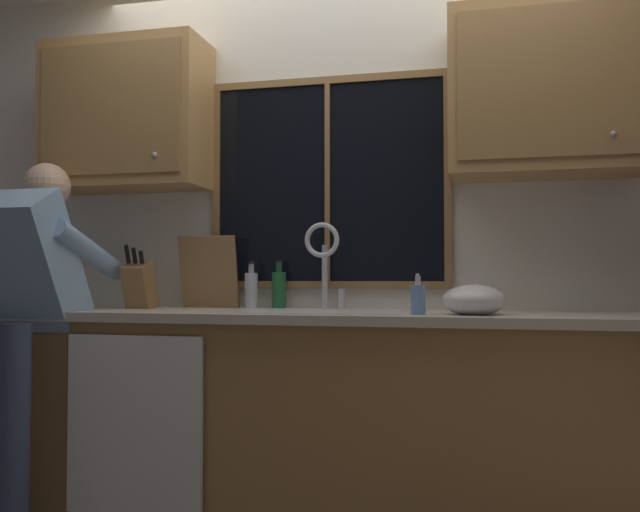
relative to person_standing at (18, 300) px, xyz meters
The scene contains 21 objects.
back_wall 1.52m from the person_standing, 27.80° to the left, with size 5.96×0.12×2.55m, color silver.
window_glass 1.48m from the person_standing, 27.02° to the left, with size 1.10×0.02×0.95m, color black.
window_frame_top 1.73m from the person_standing, 26.64° to the left, with size 1.17×0.02×0.04m, color olive.
window_frame_bottom 1.37m from the person_standing, 26.64° to the left, with size 1.17×0.02×0.04m, color olive.
window_frame_left 1.06m from the person_standing, 43.03° to the left, with size 0.04×0.02×0.95m, color olive.
window_frame_right 1.98m from the person_standing, 18.93° to the left, with size 0.04×0.02×0.95m, color olive.
window_mullion_center 1.48m from the person_standing, 26.57° to the left, with size 0.02×0.02×0.95m, color olive.
lower_cabinet_run 1.46m from the person_standing, 14.63° to the left, with size 3.56×0.58×0.88m, color #A07744.
countertop 1.36m from the person_standing, 13.82° to the left, with size 3.62×0.62×0.04m, color beige.
dishwasher_front 0.75m from the person_standing, ahead, with size 0.60×0.02×0.74m, color white.
upper_cabinet_left 1.03m from the person_standing, 61.91° to the left, with size 0.80×0.36×0.72m.
upper_cabinet_right 2.42m from the person_standing, 11.87° to the left, with size 0.80×0.36×0.72m.
sink 1.28m from the person_standing, 15.21° to the left, with size 0.80×0.46×0.21m.
faucet 1.35m from the person_standing, 22.59° to the left, with size 0.18×0.09×0.40m.
person_standing is the anchor object (origin of this frame).
knife_block 0.55m from the person_standing, 50.13° to the left, with size 0.12×0.18×0.32m.
cutting_board 0.86m from the person_standing, 40.12° to the left, with size 0.29×0.02×0.35m, color #997047.
mixing_bowl 1.92m from the person_standing, ahead, with size 0.25×0.25×0.13m, color silver.
soap_dispenser 1.70m from the person_standing, ahead, with size 0.06×0.07×0.16m.
bottle_green_glass 1.02m from the person_standing, 31.62° to the left, with size 0.06×0.06×0.22m.
bottle_tall_clear 1.15m from the person_standing, 29.26° to the left, with size 0.07×0.07×0.23m.
Camera 1 is at (0.60, -3.14, 1.07)m, focal length 37.67 mm.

